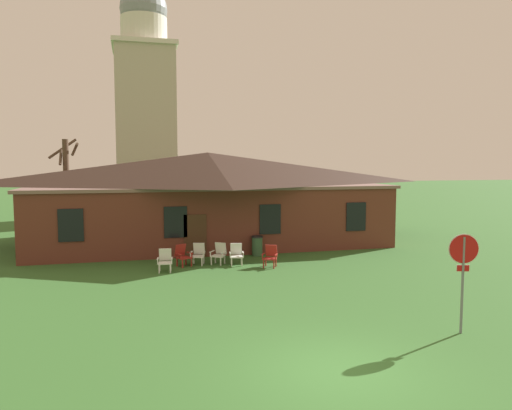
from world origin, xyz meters
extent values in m
plane|color=#336028|center=(0.00, 0.00, 0.00)|extent=(200.00, 200.00, 0.00)
cube|color=brown|center=(0.00, 18.63, 1.60)|extent=(18.76, 10.00, 3.20)
cube|color=#795B55|center=(0.00, 18.63, 3.28)|extent=(19.14, 10.20, 0.16)
pyramid|color=black|center=(0.00, 18.63, 4.27)|extent=(19.52, 10.40, 1.82)
cube|color=black|center=(-7.04, 13.60, 1.76)|extent=(1.10, 0.06, 1.50)
cube|color=black|center=(-2.35, 13.60, 1.76)|extent=(1.10, 0.06, 1.50)
cube|color=black|center=(2.35, 13.60, 1.76)|extent=(1.10, 0.06, 1.50)
cube|color=black|center=(7.04, 13.60, 1.76)|extent=(1.10, 0.06, 1.50)
cube|color=#422819|center=(-1.42, 13.60, 1.05)|extent=(1.10, 0.06, 2.10)
cube|color=#BCB29E|center=(-3.08, 32.70, 6.99)|extent=(4.80, 4.80, 13.99)
cube|color=silver|center=(-3.08, 32.70, 14.17)|extent=(5.18, 5.18, 0.36)
cylinder|color=silver|center=(-3.08, 32.70, 15.45)|extent=(3.80, 3.80, 2.20)
sphere|color=gray|center=(-3.08, 32.70, 17.23)|extent=(3.88, 3.88, 3.88)
cylinder|color=slate|center=(4.18, 1.43, 1.31)|extent=(0.07, 0.07, 2.62)
cylinder|color=white|center=(4.18, 1.45, 2.29)|extent=(0.78, 0.23, 0.81)
cylinder|color=#B71414|center=(4.18, 1.42, 2.29)|extent=(0.74, 0.22, 0.76)
cube|color=#B71414|center=(4.18, 1.43, 1.77)|extent=(0.31, 0.11, 0.16)
cube|color=white|center=(4.18, 1.45, 1.77)|extent=(0.33, 0.11, 0.18)
cube|color=white|center=(-2.85, 10.57, 0.18)|extent=(0.06, 0.06, 0.36)
cube|color=white|center=(-3.30, 10.63, 0.18)|extent=(0.06, 0.06, 0.36)
cube|color=white|center=(-2.79, 11.01, 0.18)|extent=(0.06, 0.06, 0.36)
cube|color=white|center=(-3.25, 11.07, 0.18)|extent=(0.06, 0.06, 0.36)
cube|color=white|center=(-3.05, 10.82, 0.39)|extent=(0.60, 0.58, 0.05)
cube|color=white|center=(-3.01, 11.13, 0.69)|extent=(0.53, 0.25, 0.54)
cube|color=white|center=(-2.76, 10.77, 0.58)|extent=(0.11, 0.47, 0.03)
cube|color=white|center=(-2.78, 10.61, 0.47)|extent=(0.04, 0.04, 0.22)
cube|color=white|center=(-3.34, 10.83, 0.58)|extent=(0.11, 0.47, 0.03)
cube|color=white|center=(-3.36, 10.67, 0.47)|extent=(0.04, 0.04, 0.22)
cube|color=maroon|center=(-1.85, 11.65, 0.18)|extent=(0.07, 0.07, 0.36)
cube|color=maroon|center=(-2.26, 11.44, 0.18)|extent=(0.07, 0.07, 0.36)
cube|color=maroon|center=(-2.04, 12.04, 0.18)|extent=(0.07, 0.07, 0.36)
cube|color=maroon|center=(-2.45, 11.84, 0.18)|extent=(0.07, 0.07, 0.36)
cube|color=maroon|center=(-2.15, 11.74, 0.39)|extent=(0.72, 0.71, 0.05)
cube|color=maroon|center=(-2.29, 12.02, 0.69)|extent=(0.54, 0.40, 0.54)
cube|color=maroon|center=(-1.88, 11.85, 0.58)|extent=(0.26, 0.44, 0.03)
cube|color=maroon|center=(-1.81, 11.71, 0.47)|extent=(0.05, 0.05, 0.22)
cube|color=maroon|center=(-2.40, 11.59, 0.58)|extent=(0.26, 0.44, 0.03)
cube|color=maroon|center=(-2.33, 11.45, 0.47)|extent=(0.05, 0.05, 0.22)
cube|color=white|center=(-1.38, 11.63, 0.18)|extent=(0.06, 0.06, 0.36)
cube|color=white|center=(-1.81, 11.78, 0.18)|extent=(0.06, 0.06, 0.36)
cube|color=white|center=(-1.23, 12.05, 0.18)|extent=(0.06, 0.06, 0.36)
cube|color=white|center=(-1.67, 12.20, 0.18)|extent=(0.06, 0.06, 0.36)
cube|color=white|center=(-1.52, 11.92, 0.39)|extent=(0.68, 0.67, 0.05)
cube|color=white|center=(-1.42, 12.21, 0.69)|extent=(0.55, 0.35, 0.54)
cube|color=white|center=(-1.26, 11.80, 0.58)|extent=(0.21, 0.46, 0.03)
cube|color=white|center=(-1.31, 11.65, 0.47)|extent=(0.05, 0.05, 0.22)
cube|color=white|center=(-1.80, 11.99, 0.58)|extent=(0.21, 0.46, 0.03)
cube|color=white|center=(-1.86, 11.84, 0.47)|extent=(0.05, 0.05, 0.22)
cube|color=silver|center=(-0.56, 11.47, 0.18)|extent=(0.07, 0.07, 0.36)
cube|color=silver|center=(-0.94, 11.73, 0.18)|extent=(0.07, 0.07, 0.36)
cube|color=silver|center=(-0.31, 11.84, 0.18)|extent=(0.07, 0.07, 0.36)
cube|color=silver|center=(-0.69, 12.09, 0.18)|extent=(0.07, 0.07, 0.36)
cube|color=silver|center=(-0.63, 11.78, 0.39)|extent=(0.74, 0.73, 0.05)
cube|color=silver|center=(-0.45, 12.04, 0.69)|extent=(0.53, 0.45, 0.54)
cube|color=silver|center=(-0.40, 11.60, 0.58)|extent=(0.31, 0.42, 0.03)
cube|color=silver|center=(-0.49, 11.47, 0.47)|extent=(0.06, 0.06, 0.22)
cube|color=silver|center=(-0.88, 11.93, 0.58)|extent=(0.31, 0.42, 0.03)
cube|color=silver|center=(-0.97, 11.79, 0.47)|extent=(0.06, 0.06, 0.22)
cube|color=silver|center=(0.34, 11.16, 0.18)|extent=(0.06, 0.06, 0.36)
cube|color=silver|center=(-0.11, 11.22, 0.18)|extent=(0.06, 0.06, 0.36)
cube|color=silver|center=(0.41, 11.59, 0.18)|extent=(0.06, 0.06, 0.36)
cube|color=silver|center=(-0.05, 11.66, 0.18)|extent=(0.06, 0.06, 0.36)
cube|color=silver|center=(0.15, 11.41, 0.39)|extent=(0.61, 0.59, 0.05)
cube|color=silver|center=(0.19, 11.72, 0.69)|extent=(0.54, 0.26, 0.54)
cube|color=silver|center=(0.43, 11.35, 0.58)|extent=(0.13, 0.47, 0.03)
cube|color=silver|center=(0.41, 11.19, 0.47)|extent=(0.05, 0.05, 0.22)
cube|color=silver|center=(-0.14, 11.43, 0.58)|extent=(0.13, 0.47, 0.03)
cube|color=silver|center=(-0.17, 11.27, 0.47)|extent=(0.05, 0.05, 0.22)
cube|color=maroon|center=(1.57, 10.31, 0.18)|extent=(0.07, 0.07, 0.36)
cube|color=maroon|center=(1.16, 10.52, 0.18)|extent=(0.07, 0.07, 0.36)
cube|color=maroon|center=(1.78, 10.69, 0.18)|extent=(0.07, 0.07, 0.36)
cube|color=maroon|center=(1.37, 10.91, 0.18)|extent=(0.07, 0.07, 0.36)
cube|color=maroon|center=(1.47, 10.61, 0.39)|extent=(0.72, 0.71, 0.05)
cube|color=maroon|center=(1.62, 10.88, 0.69)|extent=(0.54, 0.41, 0.54)
cube|color=maroon|center=(1.71, 10.45, 0.58)|extent=(0.28, 0.44, 0.03)
cube|color=maroon|center=(1.64, 10.31, 0.47)|extent=(0.05, 0.05, 0.22)
cube|color=maroon|center=(1.20, 10.73, 0.58)|extent=(0.28, 0.44, 0.03)
cube|color=maroon|center=(1.13, 10.59, 0.47)|extent=(0.05, 0.05, 0.22)
cylinder|color=brown|center=(-8.18, 21.93, 3.00)|extent=(0.36, 0.36, 6.00)
cylinder|color=brown|center=(-8.50, 22.17, 3.52)|extent=(0.68, 0.83, 1.12)
cylinder|color=brown|center=(-8.45, 22.70, 5.44)|extent=(1.69, 0.72, 1.31)
cylinder|color=brown|center=(-7.67, 22.14, 5.40)|extent=(0.59, 1.17, 0.80)
cylinder|color=brown|center=(-8.47, 21.94, 4.91)|extent=(0.18, 0.72, 0.99)
cylinder|color=#335638|center=(1.60, 13.33, 0.45)|extent=(0.52, 0.52, 0.90)
cylinder|color=black|center=(1.60, 13.33, 0.94)|extent=(0.56, 0.56, 0.08)
camera|label=1|loc=(-4.31, -9.42, 4.57)|focal=33.86mm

